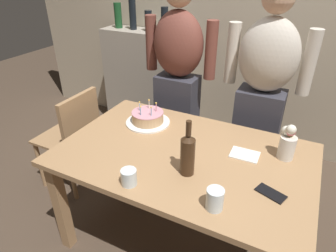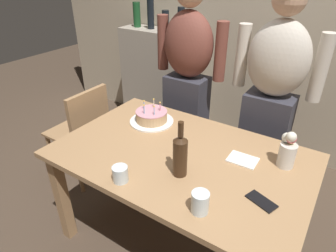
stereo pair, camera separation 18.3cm
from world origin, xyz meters
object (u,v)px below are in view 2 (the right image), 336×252
(wine_bottle, at_px, (180,155))
(cell_phone, at_px, (261,201))
(birthday_cake, at_px, (152,117))
(water_glass_far, at_px, (200,202))
(napkin_stack, at_px, (243,160))
(person_woman_cardigan, at_px, (270,101))
(dining_chair, at_px, (84,128))
(person_man_bearded, at_px, (187,82))
(water_glass_near, at_px, (120,174))
(flower_vase, at_px, (288,149))

(wine_bottle, relative_size, cell_phone, 2.23)
(wine_bottle, bearing_deg, birthday_cake, 140.57)
(water_glass_far, relative_size, napkin_stack, 0.65)
(person_woman_cardigan, height_order, dining_chair, person_woman_cardigan)
(person_woman_cardigan, distance_m, dining_chair, 1.51)
(napkin_stack, relative_size, person_man_bearded, 0.10)
(water_glass_far, height_order, cell_phone, water_glass_far)
(water_glass_near, bearing_deg, flower_vase, 41.79)
(wine_bottle, bearing_deg, water_glass_near, -136.37)
(birthday_cake, xyz_separation_m, flower_vase, (0.93, 0.00, 0.07))
(cell_phone, distance_m, napkin_stack, 0.33)
(birthday_cake, height_order, wine_bottle, wine_bottle)
(wine_bottle, height_order, flower_vase, wine_bottle)
(wine_bottle, distance_m, person_woman_cardigan, 0.93)
(water_glass_near, distance_m, cell_phone, 0.71)
(flower_vase, bearing_deg, water_glass_far, -112.42)
(water_glass_near, height_order, dining_chair, dining_chair)
(napkin_stack, bearing_deg, dining_chair, 179.91)
(water_glass_far, distance_m, wine_bottle, 0.29)
(birthday_cake, height_order, flower_vase, flower_vase)
(water_glass_far, distance_m, dining_chair, 1.46)
(water_glass_far, distance_m, flower_vase, 0.62)
(person_man_bearded, height_order, dining_chair, person_man_bearded)
(water_glass_far, bearing_deg, dining_chair, 160.14)
(flower_vase, xyz_separation_m, person_woman_cardigan, (-0.25, 0.52, 0.03))
(cell_phone, relative_size, person_woman_cardigan, 0.09)
(person_woman_cardigan, relative_size, dining_chair, 1.90)
(water_glass_far, bearing_deg, napkin_stack, 87.25)
(cell_phone, height_order, person_woman_cardigan, person_woman_cardigan)
(birthday_cake, distance_m, person_man_bearded, 0.53)
(birthday_cake, distance_m, dining_chair, 0.72)
(cell_phone, xyz_separation_m, flower_vase, (0.02, 0.36, 0.10))
(birthday_cake, bearing_deg, person_man_bearded, 91.53)
(birthday_cake, xyz_separation_m, cell_phone, (0.91, -0.35, -0.04))
(water_glass_near, bearing_deg, water_glass_far, 4.79)
(dining_chair, bearing_deg, water_glass_far, 70.14)
(water_glass_far, relative_size, person_man_bearded, 0.06)
(wine_bottle, xyz_separation_m, person_man_bearded, (-0.49, 0.91, 0.01))
(water_glass_near, height_order, person_man_bearded, person_man_bearded)
(cell_phone, bearing_deg, water_glass_far, -115.70)
(flower_vase, xyz_separation_m, dining_chair, (-1.59, -0.08, -0.33))
(flower_vase, bearing_deg, person_woman_cardigan, 116.06)
(person_man_bearded, xyz_separation_m, dining_chair, (-0.65, -0.60, -0.36))
(wine_bottle, xyz_separation_m, flower_vase, (0.45, 0.39, -0.02))
(cell_phone, relative_size, person_man_bearded, 0.09)
(water_glass_near, xyz_separation_m, napkin_stack, (0.47, 0.52, -0.04))
(water_glass_near, distance_m, flower_vase, 0.92)
(person_woman_cardigan, bearing_deg, water_glass_far, 90.93)
(napkin_stack, height_order, person_man_bearded, person_man_bearded)
(napkin_stack, xyz_separation_m, dining_chair, (-1.37, 0.00, -0.23))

